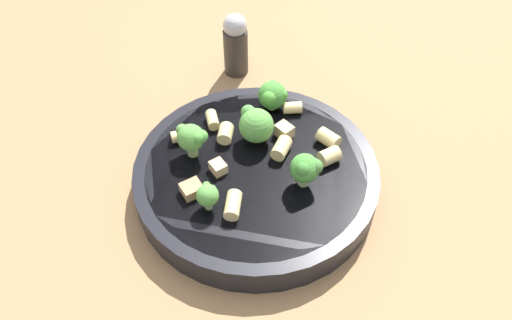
% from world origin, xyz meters
% --- Properties ---
extents(ground_plane, '(2.00, 2.00, 0.00)m').
position_xyz_m(ground_plane, '(0.00, 0.00, 0.00)').
color(ground_plane, '#936D47').
extents(pasta_bowl, '(0.27, 0.27, 0.03)m').
position_xyz_m(pasta_bowl, '(0.00, 0.00, 0.02)').
color(pasta_bowl, black).
rests_on(pasta_bowl, ground_plane).
extents(broccoli_floret_0, '(0.04, 0.04, 0.04)m').
position_xyz_m(broccoli_floret_0, '(0.04, -0.09, 0.05)').
color(broccoli_floret_0, '#9EC175').
rests_on(broccoli_floret_0, pasta_bowl).
extents(broccoli_floret_1, '(0.04, 0.03, 0.04)m').
position_xyz_m(broccoli_floret_1, '(0.07, 0.02, 0.06)').
color(broccoli_floret_1, '#93B766').
rests_on(broccoli_floret_1, pasta_bowl).
extents(broccoli_floret_2, '(0.03, 0.03, 0.04)m').
position_xyz_m(broccoli_floret_2, '(-0.06, -0.01, 0.06)').
color(broccoli_floret_2, '#9EC175').
rests_on(broccoli_floret_2, pasta_bowl).
extents(broccoli_floret_3, '(0.04, 0.04, 0.04)m').
position_xyz_m(broccoli_floret_3, '(0.02, -0.03, 0.06)').
color(broccoli_floret_3, '#93B766').
rests_on(broccoli_floret_3, pasta_bowl).
extents(broccoli_floret_4, '(0.02, 0.02, 0.03)m').
position_xyz_m(broccoli_floret_4, '(0.01, 0.07, 0.05)').
color(broccoli_floret_4, '#9EC175').
rests_on(broccoli_floret_4, pasta_bowl).
extents(rigatoni_0, '(0.03, 0.03, 0.01)m').
position_xyz_m(rigatoni_0, '(0.09, 0.01, 0.04)').
color(rigatoni_0, '#E0C67F').
rests_on(rigatoni_0, pasta_bowl).
extents(rigatoni_1, '(0.02, 0.03, 0.02)m').
position_xyz_m(rigatoni_1, '(0.05, -0.02, 0.04)').
color(rigatoni_1, '#E0C67F').
rests_on(rigatoni_1, pasta_bowl).
extents(rigatoni_2, '(0.03, 0.03, 0.01)m').
position_xyz_m(rigatoni_2, '(0.08, -0.03, 0.04)').
color(rigatoni_2, '#E0C67F').
rests_on(rigatoni_2, pasta_bowl).
extents(rigatoni_3, '(0.03, 0.03, 0.02)m').
position_xyz_m(rigatoni_3, '(-0.06, -0.05, 0.04)').
color(rigatoni_3, '#E0C67F').
rests_on(rigatoni_3, pasta_bowl).
extents(rigatoni_4, '(0.03, 0.03, 0.02)m').
position_xyz_m(rigatoni_4, '(-0.01, 0.06, 0.04)').
color(rigatoni_4, '#E0C67F').
rests_on(rigatoni_4, pasta_bowl).
extents(rigatoni_5, '(0.02, 0.03, 0.02)m').
position_xyz_m(rigatoni_5, '(-0.01, -0.03, 0.04)').
color(rigatoni_5, '#E0C67F').
rests_on(rigatoni_5, pasta_bowl).
extents(rigatoni_6, '(0.03, 0.02, 0.01)m').
position_xyz_m(rigatoni_6, '(0.01, -0.10, 0.04)').
color(rigatoni_6, '#E0C67F').
rests_on(rigatoni_6, pasta_bowl).
extents(rigatoni_7, '(0.03, 0.02, 0.02)m').
position_xyz_m(rigatoni_7, '(-0.05, -0.07, 0.04)').
color(rigatoni_7, '#E0C67F').
rests_on(rigatoni_7, pasta_bowl).
extents(chicken_chunk_0, '(0.03, 0.03, 0.01)m').
position_xyz_m(chicken_chunk_0, '(0.03, 0.07, 0.04)').
color(chicken_chunk_0, tan).
rests_on(chicken_chunk_0, pasta_bowl).
extents(chicken_chunk_1, '(0.02, 0.02, 0.01)m').
position_xyz_m(chicken_chunk_1, '(0.03, 0.03, 0.04)').
color(chicken_chunk_1, tan).
rests_on(chicken_chunk_1, pasta_bowl).
extents(chicken_chunk_2, '(0.02, 0.02, 0.01)m').
position_xyz_m(chicken_chunk_2, '(0.00, -0.06, 0.04)').
color(chicken_chunk_2, tan).
rests_on(chicken_chunk_2, pasta_bowl).
extents(pepper_shaker, '(0.03, 0.03, 0.09)m').
position_xyz_m(pepper_shaker, '(0.14, -0.16, 0.05)').
color(pepper_shaker, '#332D28').
rests_on(pepper_shaker, ground_plane).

